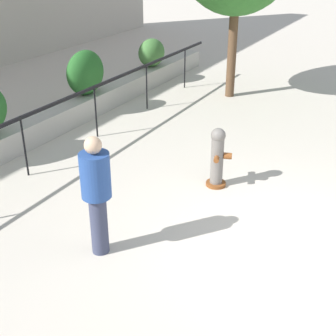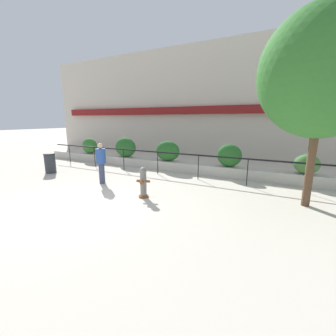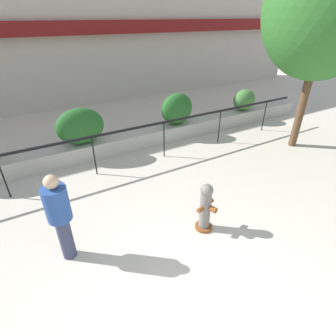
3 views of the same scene
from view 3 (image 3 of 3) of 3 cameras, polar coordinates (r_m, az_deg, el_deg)
ground_plane at (r=4.33m, az=7.22°, el=-32.30°), size 120.00×120.00×0.00m
building_facade at (r=13.53m, az=-27.48°, el=28.13°), size 30.00×1.36×8.00m
planter_wall_low at (r=8.40m, az=-17.53°, el=3.63°), size 18.00×0.70×0.50m
fence_railing_segment at (r=7.10m, az=-16.26°, el=5.75°), size 15.00×0.05×1.15m
hedge_bush_2 at (r=8.09m, az=-18.56°, el=8.57°), size 1.38×0.70×1.08m
hedge_bush_3 at (r=9.23m, az=1.96°, el=12.72°), size 1.16×0.68×1.07m
hedge_bush_4 at (r=11.19m, az=16.26°, el=14.04°), size 0.97×0.70×0.81m
fire_hydrant at (r=5.28m, az=8.16°, el=-8.40°), size 0.48×0.48×1.08m
street_tree at (r=9.13m, az=31.45°, el=27.58°), size 3.54×3.19×5.86m
pedestrian at (r=4.76m, az=-22.58°, el=-9.15°), size 0.52×0.52×1.73m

